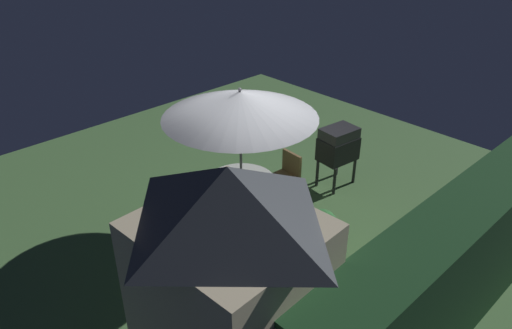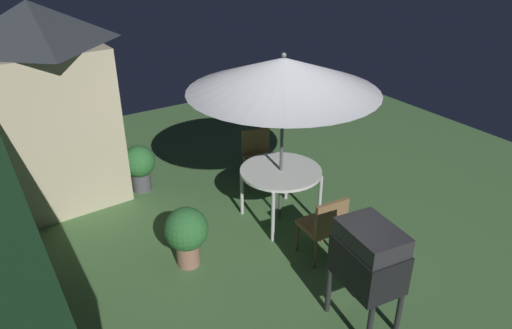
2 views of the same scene
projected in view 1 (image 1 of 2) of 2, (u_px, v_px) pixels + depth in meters
ground_plane at (256, 214)px, 8.75m from camera, size 11.00×11.00×0.00m
hedge_backdrop at (452, 268)px, 6.09m from camera, size 5.74×0.76×1.90m
garden_shed at (231, 292)px, 4.94m from camera, size 1.69×1.81×2.95m
patio_table at (241, 183)px, 8.31m from camera, size 1.14×1.14×0.79m
patio_umbrella at (240, 105)px, 7.62m from camera, size 2.49×2.49×2.42m
bbq_grill at (338, 145)px, 9.27m from camera, size 0.76×0.58×1.20m
chair_near_shed at (287, 173)px, 9.00m from camera, size 0.50×0.49×0.90m
chair_far_side at (179, 210)px, 7.96m from camera, size 0.58×0.57×0.90m
potted_plant_by_shed at (321, 229)px, 7.59m from camera, size 0.54×0.54×0.80m
potted_plant_by_grill at (207, 292)px, 6.43m from camera, size 0.51×0.51×0.76m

